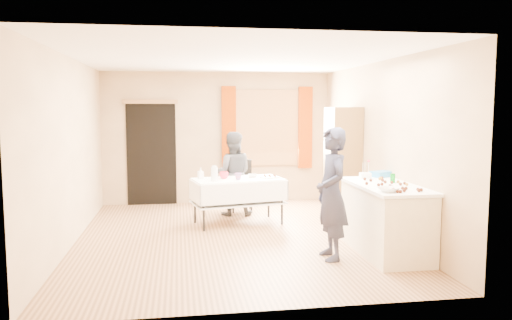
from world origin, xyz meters
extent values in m
cube|color=#9E7047|center=(0.00, 0.00, -0.01)|extent=(4.50, 5.50, 0.02)
cube|color=white|center=(0.00, 0.00, 2.61)|extent=(4.50, 5.50, 0.02)
cube|color=tan|center=(0.00, 2.76, 1.30)|extent=(4.50, 0.02, 2.60)
cube|color=tan|center=(0.00, -2.76, 1.30)|extent=(4.50, 0.02, 2.60)
cube|color=tan|center=(-2.26, 0.00, 1.30)|extent=(0.02, 5.50, 2.60)
cube|color=tan|center=(2.26, 0.00, 1.30)|extent=(0.02, 5.50, 2.60)
cube|color=olive|center=(1.00, 2.72, 1.50)|extent=(1.32, 0.06, 1.52)
cube|color=white|center=(1.00, 2.71, 1.50)|extent=(1.20, 0.02, 1.40)
cube|color=#8B2F00|center=(0.22, 2.67, 1.50)|extent=(0.28, 0.06, 1.65)
cube|color=#8B2F00|center=(1.78, 2.67, 1.50)|extent=(0.28, 0.06, 1.65)
cube|color=black|center=(-1.30, 2.73, 1.00)|extent=(0.95, 0.04, 2.00)
cube|color=olive|center=(-1.30, 2.70, 2.02)|extent=(1.05, 0.06, 0.08)
cube|color=brown|center=(1.99, 0.93, 0.96)|extent=(0.50, 0.60, 1.91)
cube|color=beige|center=(1.89, -1.13, 0.43)|extent=(0.70, 1.53, 0.86)
cube|color=white|center=(1.89, -1.13, 0.89)|extent=(0.76, 1.59, 0.04)
cube|color=white|center=(0.18, 0.82, 0.73)|extent=(1.54, 0.98, 0.04)
cube|color=black|center=(0.37, 1.83, 0.41)|extent=(0.41, 0.41, 0.06)
cube|color=black|center=(0.38, 2.00, 0.66)|extent=(0.39, 0.06, 0.55)
imported|color=#21233A|center=(1.11, -1.26, 0.83)|extent=(0.64, 0.44, 1.66)
imported|color=black|center=(0.16, 1.50, 0.74)|extent=(0.83, 0.70, 1.48)
cylinder|color=#0D8E1D|center=(2.03, -0.99, 0.97)|extent=(0.07, 0.07, 0.12)
imported|color=white|center=(1.67, -1.69, 0.94)|extent=(0.34, 0.34, 0.06)
cube|color=white|center=(1.82, -0.56, 0.95)|extent=(0.16, 0.11, 0.08)
cube|color=#2883C7|center=(2.11, -0.43, 0.95)|extent=(0.36, 0.31, 0.08)
cylinder|color=silver|center=(-0.22, 0.61, 0.86)|extent=(0.12, 0.12, 0.22)
imported|color=red|center=(-0.05, 0.85, 0.81)|extent=(0.20, 0.20, 0.11)
imported|color=red|center=(0.17, 0.68, 0.80)|extent=(0.13, 0.13, 0.11)
imported|color=white|center=(0.44, 0.94, 0.77)|extent=(0.24, 0.24, 0.05)
cube|color=white|center=(0.71, 0.83, 0.76)|extent=(0.33, 0.28, 0.02)
imported|color=white|center=(-0.43, 0.90, 0.84)|extent=(0.13, 0.13, 0.18)
sphere|color=#3F2314|center=(1.95, -0.75, 0.93)|extent=(0.04, 0.04, 0.04)
sphere|color=#351309|center=(2.04, -1.68, 0.93)|extent=(0.04, 0.04, 0.04)
sphere|color=#351309|center=(1.82, -1.48, 0.93)|extent=(0.04, 0.04, 0.04)
sphere|color=#351309|center=(2.02, -0.68, 0.93)|extent=(0.04, 0.04, 0.04)
sphere|color=#351309|center=(1.72, -1.27, 0.93)|extent=(0.04, 0.04, 0.04)
sphere|color=#351309|center=(1.70, -1.71, 0.93)|extent=(0.04, 0.04, 0.04)
sphere|color=#3F2314|center=(1.62, -1.64, 0.93)|extent=(0.04, 0.04, 0.04)
sphere|color=#351309|center=(1.97, -1.10, 0.93)|extent=(0.04, 0.04, 0.04)
sphere|color=#351309|center=(2.02, -1.25, 0.93)|extent=(0.04, 0.04, 0.04)
sphere|color=#351309|center=(1.77, -1.61, 0.93)|extent=(0.04, 0.04, 0.04)
sphere|color=#351309|center=(1.85, -1.73, 0.93)|extent=(0.04, 0.04, 0.04)
sphere|color=#351309|center=(1.83, -1.37, 0.93)|extent=(0.04, 0.04, 0.04)
sphere|color=#3F2314|center=(2.08, -1.05, 0.93)|extent=(0.04, 0.04, 0.04)
sphere|color=#351309|center=(1.62, -1.13, 0.93)|extent=(0.04, 0.04, 0.04)
sphere|color=#351309|center=(1.79, -1.22, 0.93)|extent=(0.04, 0.04, 0.04)
sphere|color=#351309|center=(1.75, -1.65, 0.93)|extent=(0.04, 0.04, 0.04)
sphere|color=#351309|center=(1.74, -0.74, 0.93)|extent=(0.04, 0.04, 0.04)
sphere|color=#351309|center=(2.11, -1.19, 0.93)|extent=(0.04, 0.04, 0.04)
sphere|color=#3F2314|center=(2.09, -1.29, 0.93)|extent=(0.04, 0.04, 0.04)
sphere|color=#351309|center=(2.02, -1.75, 0.93)|extent=(0.04, 0.04, 0.04)
sphere|color=#351309|center=(1.78, -1.78, 0.93)|extent=(0.04, 0.04, 0.04)
sphere|color=#351309|center=(2.07, -1.72, 0.93)|extent=(0.04, 0.04, 0.04)
sphere|color=#351309|center=(1.78, -0.87, 0.93)|extent=(0.04, 0.04, 0.04)
sphere|color=#351309|center=(1.94, -1.59, 0.93)|extent=(0.04, 0.04, 0.04)
sphere|color=#3F2314|center=(2.00, -0.69, 0.93)|extent=(0.04, 0.04, 0.04)
sphere|color=#351309|center=(1.90, -1.57, 0.93)|extent=(0.04, 0.04, 0.04)
sphere|color=#351309|center=(1.93, -0.89, 0.93)|extent=(0.04, 0.04, 0.04)
sphere|color=#351309|center=(1.75, -1.77, 0.93)|extent=(0.04, 0.04, 0.04)
sphere|color=#351309|center=(1.91, -1.05, 0.93)|extent=(0.04, 0.04, 0.04)
camera|label=1|loc=(-0.78, -7.20, 1.90)|focal=35.00mm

